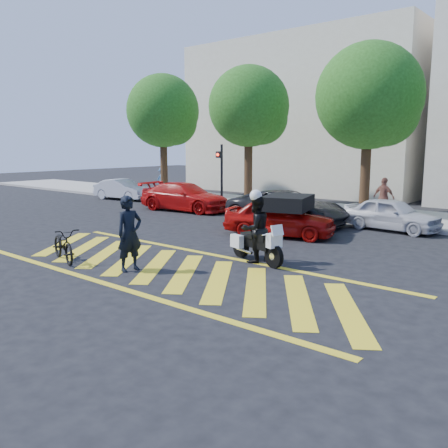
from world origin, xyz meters
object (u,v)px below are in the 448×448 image
Objects in this scene: police_motorcycle at (256,244)px; parked_left at (185,197)px; officer_bike at (130,234)px; parked_far_left at (122,189)px; officer_moto at (255,229)px; red_convertible at (280,218)px; bicycle at (63,244)px; parked_mid_left at (287,208)px; parked_mid_right at (392,214)px.

police_motorcycle is 0.44× the size of parked_left.
officer_bike is 11.19m from parked_left.
police_motorcycle is 0.57× the size of parked_far_left.
officer_moto is 3.90m from red_convertible.
bicycle is (-2.20, -0.54, -0.49)m from officer_bike.
parked_mid_left is 1.39× the size of parked_mid_right.
parked_left is (-8.68, 6.14, -0.24)m from officer_moto.
officer_moto is at bearing -132.10° from police_motorcycle.
officer_moto is (-0.02, -0.01, 0.42)m from police_motorcycle.
parked_mid_right is (2.61, 3.62, -0.05)m from red_convertible.
officer_moto reaches higher than parked_mid_right.
red_convertible is at bearing 149.63° from parked_mid_right.
parked_left is at bearing -108.99° from officer_moto.
red_convertible reaches higher than parked_mid_right.
police_motorcycle is 0.42m from officer_moto.
parked_mid_right reaches higher than bicycle.
officer_bike is 0.94× the size of police_motorcycle.
red_convertible reaches higher than parked_far_left.
police_motorcycle is at bearing -123.83° from parked_far_left.
parked_mid_right is at bearing -97.96° from parked_far_left.
bicycle is at bearing -142.46° from parked_far_left.
officer_moto is 0.51× the size of parked_mid_right.
officer_bike is at bearing -176.46° from parked_mid_left.
police_motorcycle is (1.94, 2.78, -0.46)m from officer_bike.
bicycle is at bearing -125.01° from police_motorcycle.
officer_bike is 1.07× the size of bicycle.
parked_mid_left is at bearing -100.12° from parked_left.
parked_left is at bearing 101.63° from parked_mid_right.
parked_far_left is at bearing 170.43° from police_motorcycle.
parked_mid_left is (-2.64, 5.79, 0.19)m from police_motorcycle.
parked_far_left is 1.01× the size of parked_mid_right.
parked_mid_right is (3.00, 9.97, -0.35)m from officer_bike.
officer_moto is at bearing -33.67° from bicycle.
parked_mid_left is at bearing -139.31° from officer_moto.
parked_left is (6.13, -1.06, 0.08)m from parked_far_left.
bicycle is 0.50× the size of parked_far_left.
parked_far_left reaches higher than bicycle.
red_convertible is at bearing -116.62° from parked_left.
red_convertible is 1.07× the size of parked_far_left.
officer_bike is 3.37m from officer_moto.
parked_far_left is 6.22m from parked_left.
parked_mid_right is at bearing -90.69° from parked_left.
bicycle is at bearing 159.13° from parked_mid_right.
officer_bike is at bearing -18.56° from officer_moto.
bicycle is at bearing -34.99° from officer_moto.
officer_bike reaches higher than parked_far_left.
parked_mid_right is (9.76, 1.06, -0.07)m from parked_left.
parked_far_left is at bearing 59.45° from officer_bike.
parked_left reaches higher than bicycle.
parked_left is at bearing 161.10° from police_motorcycle.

